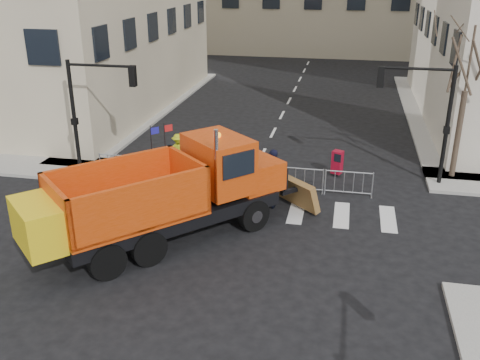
% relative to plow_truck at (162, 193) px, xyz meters
% --- Properties ---
extents(ground, '(120.00, 120.00, 0.00)m').
position_rel_plow_truck_xyz_m(ground, '(1.92, -2.06, -1.87)').
color(ground, black).
rests_on(ground, ground).
extents(sidewalk_back, '(64.00, 5.00, 0.15)m').
position_rel_plow_truck_xyz_m(sidewalk_back, '(1.92, 6.44, -1.80)').
color(sidewalk_back, gray).
rests_on(sidewalk_back, ground).
extents(traffic_light_left, '(0.18, 0.18, 5.40)m').
position_rel_plow_truck_xyz_m(traffic_light_left, '(-6.08, 5.44, 0.83)').
color(traffic_light_left, black).
rests_on(traffic_light_left, ground).
extents(traffic_light_right, '(0.18, 0.18, 5.40)m').
position_rel_plow_truck_xyz_m(traffic_light_right, '(10.42, 7.44, 0.83)').
color(traffic_light_right, black).
rests_on(traffic_light_right, ground).
extents(crowd_barriers, '(12.60, 0.60, 1.10)m').
position_rel_plow_truck_xyz_m(crowd_barriers, '(1.17, 5.54, -1.32)').
color(crowd_barriers, '#9EA0A5').
rests_on(crowd_barriers, ground).
extents(street_tree, '(3.00, 3.00, 7.50)m').
position_rel_plow_truck_xyz_m(street_tree, '(11.12, 8.44, 1.88)').
color(street_tree, '#382B21').
rests_on(street_tree, ground).
extents(plow_truck, '(9.52, 9.89, 4.21)m').
position_rel_plow_truck_xyz_m(plow_truck, '(0.00, 0.00, 0.00)').
color(plow_truck, black).
rests_on(plow_truck, ground).
extents(cop_a, '(0.90, 0.84, 2.06)m').
position_rel_plow_truck_xyz_m(cop_a, '(3.17, 4.94, -0.84)').
color(cop_a, black).
rests_on(cop_a, ground).
extents(cop_b, '(0.99, 0.84, 1.80)m').
position_rel_plow_truck_xyz_m(cop_b, '(3.09, 3.59, -0.97)').
color(cop_b, black).
rests_on(cop_b, ground).
extents(cop_c, '(0.96, 1.10, 1.78)m').
position_rel_plow_truck_xyz_m(cop_c, '(2.58, 4.94, -0.98)').
color(cop_c, black).
rests_on(cop_c, ground).
extents(worker, '(1.23, 0.96, 1.68)m').
position_rel_plow_truck_xyz_m(worker, '(-1.65, 6.93, -0.88)').
color(worker, '#ABB815').
rests_on(worker, sidewalk_back).
extents(newspaper_box, '(0.57, 0.55, 1.10)m').
position_rel_plow_truck_xyz_m(newspaper_box, '(5.85, 7.66, -1.17)').
color(newspaper_box, maroon).
rests_on(newspaper_box, sidewalk_back).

